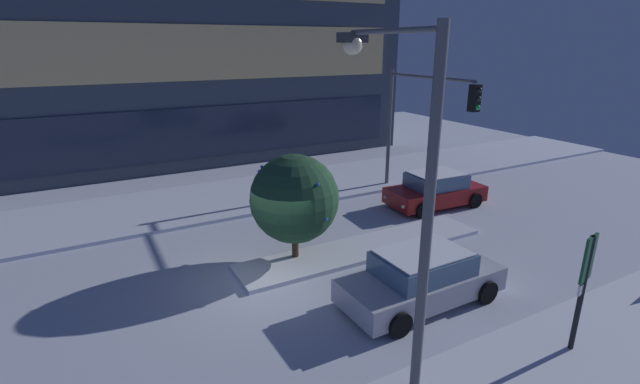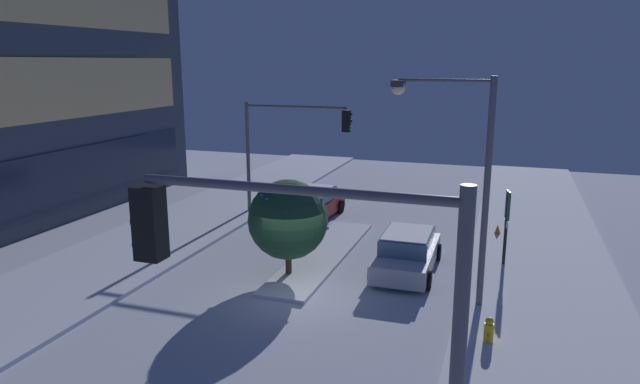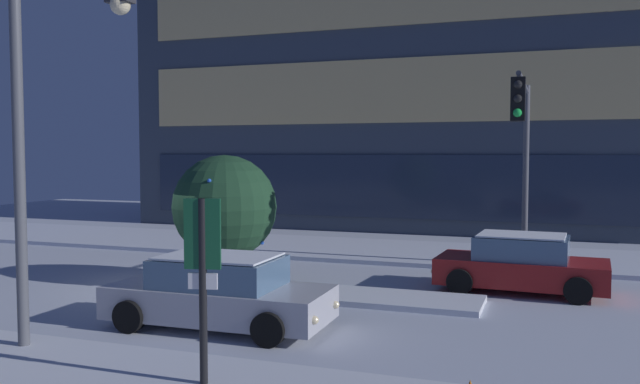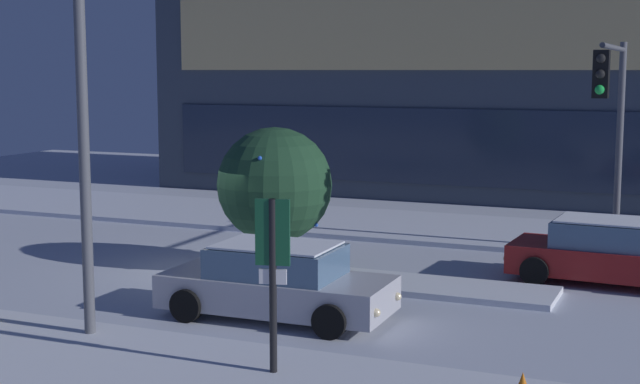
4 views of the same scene
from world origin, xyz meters
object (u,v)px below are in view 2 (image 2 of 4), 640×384
(street_lamp_arched, at_px, (458,158))
(parking_info_sign, at_px, (507,219))
(car_near, at_px, (407,252))
(construction_cone, at_px, (497,231))
(car_far, at_px, (312,204))
(fire_hydrant, at_px, (489,332))
(traffic_light_corner_near_left, at_px, (316,324))
(decorated_tree_median, at_px, (288,220))
(traffic_light_corner_far_right, at_px, (290,136))

(street_lamp_arched, bearing_deg, parking_info_sign, -108.06)
(car_near, relative_size, street_lamp_arched, 0.66)
(parking_info_sign, relative_size, construction_cone, 5.31)
(car_far, bearing_deg, fire_hydrant, 42.83)
(traffic_light_corner_near_left, xyz_separation_m, construction_cone, (18.90, -1.87, -4.08))
(traffic_light_corner_near_left, relative_size, decorated_tree_median, 1.77)
(car_far, xyz_separation_m, traffic_light_corner_far_right, (-0.06, 1.10, 3.29))
(fire_hydrant, bearing_deg, decorated_tree_median, 66.93)
(traffic_light_corner_near_left, relative_size, construction_cone, 11.34)
(street_lamp_arched, bearing_deg, traffic_light_corner_near_left, 89.48)
(street_lamp_arched, xyz_separation_m, construction_cone, (7.86, -1.20, -4.42))
(fire_hydrant, xyz_separation_m, construction_cone, (10.32, 0.06, -0.13))
(traffic_light_corner_near_left, bearing_deg, car_far, -70.36)
(traffic_light_corner_near_left, height_order, construction_cone, traffic_light_corner_near_left)
(car_near, height_order, fire_hydrant, car_near)
(parking_info_sign, bearing_deg, decorated_tree_median, 12.61)
(traffic_light_corner_near_left, relative_size, parking_info_sign, 2.14)
(traffic_light_corner_far_right, distance_m, fire_hydrant, 14.86)
(car_far, height_order, decorated_tree_median, decorated_tree_median)
(decorated_tree_median, bearing_deg, street_lamp_arched, -95.16)
(fire_hydrant, bearing_deg, construction_cone, 0.34)
(car_near, bearing_deg, street_lamp_arched, -144.07)
(traffic_light_corner_far_right, xyz_separation_m, construction_cone, (-0.19, -9.81, -3.72))
(car_near, distance_m, street_lamp_arched, 5.02)
(car_far, xyz_separation_m, decorated_tree_median, (-7.60, -1.79, 1.41))
(traffic_light_corner_far_right, xyz_separation_m, decorated_tree_median, (-7.54, -2.88, -1.88))
(car_far, xyz_separation_m, fire_hydrant, (-10.57, -8.77, -0.30))
(fire_hydrant, distance_m, decorated_tree_median, 7.78)
(traffic_light_corner_far_right, height_order, construction_cone, traffic_light_corner_far_right)
(traffic_light_corner_far_right, bearing_deg, street_lamp_arched, -43.11)
(car_near, bearing_deg, fire_hydrant, -148.63)
(parking_info_sign, bearing_deg, traffic_light_corner_near_left, 68.67)
(street_lamp_arched, bearing_deg, car_far, -44.32)
(decorated_tree_median, bearing_deg, traffic_light_corner_near_left, -156.39)
(car_far, height_order, traffic_light_corner_near_left, traffic_light_corner_near_left)
(traffic_light_corner_near_left, height_order, parking_info_sign, traffic_light_corner_near_left)
(traffic_light_corner_far_right, relative_size, street_lamp_arched, 0.79)
(street_lamp_arched, distance_m, parking_info_sign, 5.13)
(construction_cone, bearing_deg, fire_hydrant, -179.66)
(construction_cone, bearing_deg, decorated_tree_median, 136.70)
(traffic_light_corner_near_left, height_order, fire_hydrant, traffic_light_corner_near_left)
(car_near, bearing_deg, decorated_tree_median, 115.37)
(car_near, xyz_separation_m, parking_info_sign, (1.55, -3.36, 1.16))
(traffic_light_corner_near_left, bearing_deg, car_near, -85.08)
(traffic_light_corner_far_right, height_order, decorated_tree_median, traffic_light_corner_far_right)
(car_near, relative_size, decorated_tree_median, 1.33)
(car_far, relative_size, street_lamp_arched, 0.62)
(street_lamp_arched, xyz_separation_m, fire_hydrant, (-2.46, -1.27, -4.29))
(traffic_light_corner_far_right, bearing_deg, car_near, -39.65)
(parking_info_sign, height_order, construction_cone, parking_info_sign)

